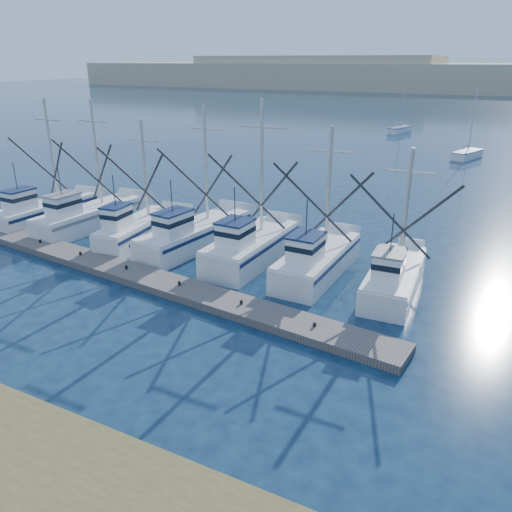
{
  "coord_description": "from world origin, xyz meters",
  "views": [
    {
      "loc": [
        10.08,
        -13.36,
        11.55
      ],
      "look_at": [
        -0.75,
        8.0,
        2.09
      ],
      "focal_mm": 35.0,
      "sensor_mm": 36.0,
      "label": 1
    }
  ],
  "objects": [
    {
      "name": "floating_dock",
      "position": [
        -7.39,
        6.55,
        0.2
      ],
      "size": [
        30.6,
        5.42,
        0.41
      ],
      "primitive_type": "cube",
      "rotation": [
        0.0,
        0.0,
        -0.11
      ],
      "color": "#655F5A",
      "rests_on": "ground"
    },
    {
      "name": "sailboat_near",
      "position": [
        5.36,
        54.25,
        0.5
      ],
      "size": [
        3.36,
        5.59,
        8.1
      ],
      "rotation": [
        0.0,
        0.0,
        -0.33
      ],
      "color": "white",
      "rests_on": "ground"
    },
    {
      "name": "dune_ridge",
      "position": [
        0.0,
        210.0,
        5.0
      ],
      "size": [
        360.0,
        60.0,
        10.0
      ],
      "primitive_type": "cube",
      "color": "tan",
      "rests_on": "ground"
    },
    {
      "name": "ground",
      "position": [
        0.0,
        0.0,
        0.0
      ],
      "size": [
        500.0,
        500.0,
        0.0
      ],
      "primitive_type": "plane",
      "color": "#0C1E38",
      "rests_on": "ground"
    },
    {
      "name": "sailboat_far",
      "position": [
        -7.14,
        74.25,
        0.5
      ],
      "size": [
        2.9,
        6.32,
        8.1
      ],
      "rotation": [
        0.0,
        0.0,
        -0.23
      ],
      "color": "white",
      "rests_on": "ground"
    },
    {
      "name": "trawler_fleet",
      "position": [
        -7.58,
        11.65,
        0.96
      ],
      "size": [
        29.16,
        9.35,
        9.49
      ],
      "color": "white",
      "rests_on": "ground"
    }
  ]
}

